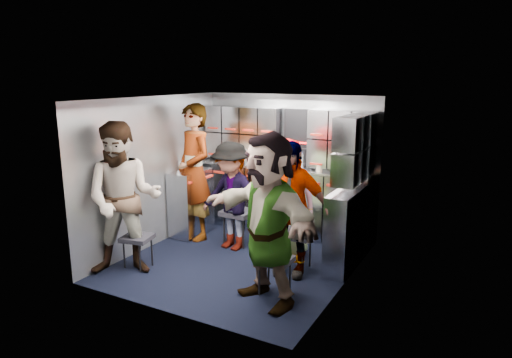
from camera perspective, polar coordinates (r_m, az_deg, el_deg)
The scene contains 29 objects.
floor at distance 6.07m, azimuth -1.92°, elevation -10.20°, with size 3.00×3.00×0.00m, color black.
wall_back at distance 7.05m, azimuth 4.16°, elevation 1.97°, with size 2.80×0.04×2.10m, color gray.
wall_left at distance 6.55m, azimuth -12.65°, elevation 0.85°, with size 0.04×3.00×2.10m, color gray.
wall_right at distance 5.20m, azimuth 11.46°, elevation -2.19°, with size 0.04×3.00×2.10m, color gray.
ceiling at distance 5.59m, azimuth -2.08°, elevation 10.01°, with size 2.80×3.00×0.02m, color silver.
cart_bank_back at distance 6.99m, azimuth 3.38°, elevation -2.78°, with size 2.68×0.38×0.99m, color #9FA5AF.
cart_bank_left at distance 6.97m, azimuth -8.11°, elevation -2.93°, with size 0.38×0.76×0.99m, color #9FA5AF.
counter at distance 6.87m, azimuth 3.43°, elevation 1.40°, with size 2.68×0.42×0.03m, color #B2B4B9.
locker_bank_back at distance 6.84m, azimuth 3.70°, elevation 5.39°, with size 2.68×0.28×0.82m, color #9FA5AF.
locker_bank_right at distance 5.81m, azimuth 12.27°, elevation 3.78°, with size 0.28×1.00×0.82m, color #9FA5AF.
right_cabinet at distance 5.95m, azimuth 11.55°, elevation -5.80°, with size 0.28×1.20×1.00m, color #9FA5AF.
coffee_niche at distance 6.83m, azimuth 5.29°, elevation 5.17°, with size 0.46×0.16×0.84m, color black, non-canonical shape.
red_latch_strip at distance 6.72m, azimuth 2.70°, elevation -0.03°, with size 2.60×0.02×0.03m, color #A22113.
jump_seat_near_left at distance 5.95m, azimuth -14.62°, elevation -7.31°, with size 0.41×0.40×0.41m.
jump_seat_mid_left at distance 6.51m, azimuth -2.23°, elevation -4.42°, with size 0.44×0.41×0.50m.
jump_seat_center at distance 6.27m, azimuth 4.42°, elevation -5.75°, with size 0.47×0.46×0.43m.
jump_seat_mid_right at distance 5.73m, azimuth 4.93°, elevation -7.06°, with size 0.43×0.41×0.48m.
jump_seat_near_right at distance 5.08m, azimuth 2.37°, elevation -10.31°, with size 0.36×0.34×0.43m.
attendant_standing at distance 6.70m, azimuth -7.73°, elevation 0.84°, with size 0.73×0.48×1.99m, color black.
attendant_arc_a at distance 5.66m, azimuth -16.18°, elevation -2.46°, with size 0.90×0.70×1.86m, color black.
attendant_arc_b at distance 6.27m, azimuth -3.09°, elevation -2.16°, with size 0.97×0.56×1.51m, color black.
attendant_arc_c at distance 5.99m, azimuth 3.79°, elevation -2.48°, with size 0.78×0.51×1.59m, color black.
attendant_arc_d at distance 5.45m, azimuth 4.26°, elevation -3.76°, with size 0.96×0.40×1.64m, color black.
attendant_arc_e at distance 4.74m, azimuth 1.48°, elevation -5.04°, with size 1.71×0.54×1.84m, color black.
bottle_left at distance 7.07m, azimuth -1.16°, elevation 2.88°, with size 0.07×0.07×0.25m, color white.
bottle_mid at distance 7.05m, azimuth -0.81°, elevation 2.77°, with size 0.06×0.06×0.23m, color white.
bottle_right at distance 6.68m, azimuth 5.62°, elevation 2.19°, with size 0.07×0.07×0.24m, color white.
cup_left at distance 7.24m, azimuth -3.46°, elevation 2.54°, with size 0.08×0.08×0.11m, color tan.
cup_right at distance 6.58m, azimuth 7.91°, elevation 1.32°, with size 0.08×0.08×0.09m, color tan.
Camera 1 is at (2.82, -4.82, 2.38)m, focal length 32.00 mm.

